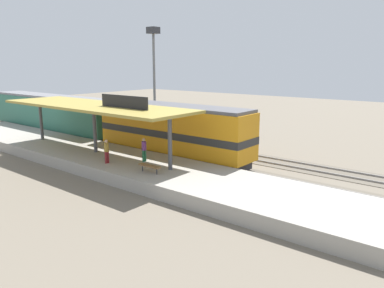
# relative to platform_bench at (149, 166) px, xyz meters

# --- Properties ---
(ground_plane) EXTENTS (120.00, 120.00, 0.00)m
(ground_plane) POSITION_rel_platform_bench_xyz_m (8.00, 7.45, -1.34)
(ground_plane) COLOR #706656
(track_near) EXTENTS (3.20, 110.00, 0.16)m
(track_near) POSITION_rel_platform_bench_xyz_m (6.00, 7.45, -1.31)
(track_near) COLOR #5F5649
(track_near) RESTS_ON ground
(track_far) EXTENTS (3.20, 110.00, 0.16)m
(track_far) POSITION_rel_platform_bench_xyz_m (10.60, 7.45, -1.31)
(track_far) COLOR #5F5649
(track_far) RESTS_ON ground
(platform) EXTENTS (6.00, 44.00, 0.90)m
(platform) POSITION_rel_platform_bench_xyz_m (1.40, 7.45, -0.89)
(platform) COLOR #9E998E
(platform) RESTS_ON ground
(station_canopy) EXTENTS (5.20, 18.00, 4.70)m
(station_canopy) POSITION_rel_platform_bench_xyz_m (1.40, 7.36, 3.19)
(station_canopy) COLOR #47474C
(station_canopy) RESTS_ON platform
(platform_bench) EXTENTS (0.44, 1.70, 0.50)m
(platform_bench) POSITION_rel_platform_bench_xyz_m (0.00, 0.00, 0.00)
(platform_bench) COLOR #333338
(platform_bench) RESTS_ON platform
(locomotive) EXTENTS (2.93, 14.43, 4.44)m
(locomotive) POSITION_rel_platform_bench_xyz_m (6.00, 3.38, 1.07)
(locomotive) COLOR #28282D
(locomotive) RESTS_ON track_near
(passenger_carriage_single) EXTENTS (2.90, 20.00, 4.24)m
(passenger_carriage_single) POSITION_rel_platform_bench_xyz_m (6.00, 21.38, 0.97)
(passenger_carriage_single) COLOR #28282D
(passenger_carriage_single) RESTS_ON track_near
(freight_car) EXTENTS (2.80, 12.00, 3.54)m
(freight_car) POSITION_rel_platform_bench_xyz_m (10.60, 9.07, 0.63)
(freight_car) COLOR #28282D
(freight_car) RESTS_ON track_far
(light_mast) EXTENTS (1.10, 1.10, 11.70)m
(light_mast) POSITION_rel_platform_bench_xyz_m (13.80, 12.97, 7.05)
(light_mast) COLOR slate
(light_mast) RESTS_ON ground
(person_waiting) EXTENTS (0.34, 0.34, 1.71)m
(person_waiting) POSITION_rel_platform_bench_xyz_m (-0.20, 4.05, 0.51)
(person_waiting) COLOR maroon
(person_waiting) RESTS_ON platform
(person_walking) EXTENTS (0.34, 0.34, 1.71)m
(person_walking) POSITION_rel_platform_bench_xyz_m (1.78, 2.31, 0.51)
(person_walking) COLOR #23603D
(person_walking) RESTS_ON platform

